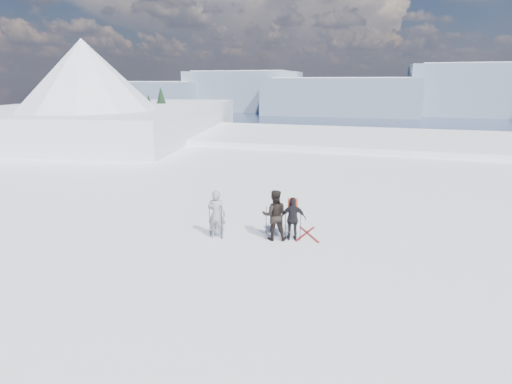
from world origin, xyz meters
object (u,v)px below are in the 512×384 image
skier_dark (274,215)px  skier_pack (293,219)px  skier_grey (217,214)px  skis_loose (307,234)px

skier_dark → skier_pack: skier_dark is taller
skier_pack → skier_grey: bearing=-3.6°
skis_loose → skier_grey: bearing=-157.9°
skis_loose → skier_dark: bearing=-142.9°
skier_dark → skis_loose: (1.10, 0.83, -0.94)m
skier_grey → skier_dark: (2.10, 0.47, 0.03)m
skier_dark → skis_loose: bearing=-159.0°
skier_dark → skier_pack: size_ratio=1.16×
skier_grey → skier_pack: 2.84m
skier_grey → skier_dark: bearing=-172.3°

